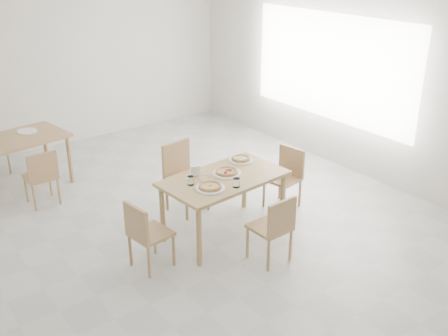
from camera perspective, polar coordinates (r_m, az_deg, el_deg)
room at (r=8.25m, az=11.47°, el=10.72°), size 7.28×7.00×7.00m
main_table at (r=6.10m, az=0.00°, el=-1.72°), size 1.50×0.93×0.75m
chair_south at (r=5.67m, az=5.53°, el=-6.21°), size 0.41×0.41×0.79m
chair_north at (r=6.78m, az=-4.54°, el=-0.40°), size 0.52×0.52×0.90m
chair_west at (r=5.61m, az=-8.60°, el=-6.83°), size 0.44×0.44×0.78m
chair_east at (r=6.91m, az=6.80°, el=-0.56°), size 0.45×0.45×0.80m
plate_margherita at (r=5.77m, az=-1.52°, el=-2.21°), size 0.33×0.33×0.02m
plate_mushroom at (r=6.50m, az=1.85°, el=0.85°), size 0.30×0.30×0.02m
plate_pepperoni at (r=6.13m, az=0.30°, el=-0.59°), size 0.34×0.34×0.02m
pizza_margherita at (r=5.76m, az=-1.52°, el=-2.00°), size 0.33×0.33×0.03m
pizza_mushroom at (r=6.49m, az=1.85°, el=1.04°), size 0.27×0.27×0.03m
pizza_pepperoni at (r=6.12m, az=0.30°, el=-0.39°), size 0.29×0.29×0.03m
tumbler_a at (r=5.86m, az=-3.66°, el=-1.38°), size 0.08×0.08×0.10m
tumbler_b at (r=5.79m, az=1.35°, el=-1.62°), size 0.08×0.08×0.10m
napkin_holder at (r=6.07m, az=-3.13°, el=-0.34°), size 0.12×0.08×0.13m
fork_a at (r=6.12m, az=-2.28°, el=-0.73°), size 0.07×0.19×0.01m
fork_b at (r=5.99m, az=-2.64°, el=-1.27°), size 0.04×0.18×0.01m
second_table at (r=7.82m, az=-22.16°, el=2.32°), size 1.58×1.06×0.75m
chair_back_s at (r=7.26m, az=-19.23°, el=-0.65°), size 0.39×0.39×0.78m
plate_empty at (r=8.02m, az=-20.67°, el=3.77°), size 0.27×0.27×0.02m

